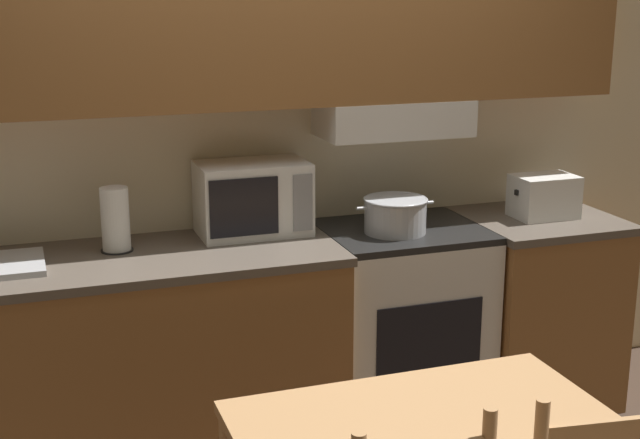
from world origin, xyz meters
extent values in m
plane|color=#3D2D23|center=(0.00, 0.00, 0.00)|extent=(16.00, 16.00, 0.00)
cube|color=beige|center=(0.00, 0.03, 1.27)|extent=(5.49, 0.05, 2.55)
cube|color=#936033|center=(0.00, -0.16, 1.78)|extent=(3.09, 0.32, 0.64)
cube|color=white|center=(0.53, -0.16, 1.38)|extent=(0.66, 0.34, 0.16)
cube|color=#936033|center=(-0.69, -0.32, 0.43)|extent=(1.72, 0.64, 0.87)
cube|color=brown|center=(-0.69, -0.32, 0.89)|extent=(1.74, 0.66, 0.04)
cube|color=#936033|center=(1.22, -0.32, 0.43)|extent=(0.65, 0.64, 0.87)
cube|color=brown|center=(1.22, -0.32, 0.89)|extent=(0.67, 0.66, 0.04)
cube|color=white|center=(0.53, -0.30, 0.44)|extent=(0.70, 0.59, 0.87)
cube|color=black|center=(0.53, -0.30, 0.89)|extent=(0.70, 0.59, 0.03)
cube|color=black|center=(0.53, -0.60, 0.50)|extent=(0.49, 0.01, 0.31)
cylinder|color=black|center=(0.38, -0.41, 0.90)|extent=(0.10, 0.10, 0.01)
cylinder|color=black|center=(0.69, -0.41, 0.90)|extent=(0.10, 0.10, 0.01)
cylinder|color=black|center=(0.38, -0.18, 0.90)|extent=(0.10, 0.10, 0.01)
cylinder|color=black|center=(0.69, -0.18, 0.90)|extent=(0.10, 0.10, 0.01)
cylinder|color=#B7BABF|center=(0.47, -0.35, 0.98)|extent=(0.27, 0.27, 0.15)
torus|color=#B7BABF|center=(0.47, -0.35, 1.05)|extent=(0.28, 0.28, 0.01)
cylinder|color=#B7BABF|center=(0.32, -0.35, 1.02)|extent=(0.05, 0.01, 0.01)
cylinder|color=#B7BABF|center=(0.63, -0.35, 1.02)|extent=(0.05, 0.01, 0.01)
cube|color=white|center=(-0.11, -0.16, 1.06)|extent=(0.47, 0.29, 0.31)
cube|color=black|center=(-0.19, -0.30, 1.06)|extent=(0.29, 0.01, 0.24)
cube|color=gray|center=(0.06, -0.30, 1.06)|extent=(0.08, 0.01, 0.24)
cube|color=white|center=(1.23, -0.33, 1.00)|extent=(0.28, 0.20, 0.20)
cube|color=black|center=(1.08, -0.33, 1.03)|extent=(0.01, 0.02, 0.02)
cube|color=black|center=(1.13, -0.33, 1.10)|extent=(0.04, 0.14, 0.01)
cube|color=black|center=(1.19, -0.33, 1.10)|extent=(0.04, 0.14, 0.01)
cube|color=black|center=(1.26, -0.33, 1.10)|extent=(0.04, 0.14, 0.01)
cube|color=black|center=(1.33, -0.33, 1.10)|extent=(0.04, 0.14, 0.01)
cylinder|color=black|center=(-0.70, -0.23, 0.91)|extent=(0.13, 0.13, 0.01)
cylinder|color=white|center=(-0.70, -0.23, 1.04)|extent=(0.11, 0.11, 0.26)
cube|color=tan|center=(-0.01, -1.67, 0.72)|extent=(1.09, 0.64, 0.04)
cube|color=tan|center=(0.28, -2.08, 0.86)|extent=(0.34, 0.07, 0.06)
camera|label=1|loc=(-1.06, -3.76, 1.95)|focal=50.00mm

